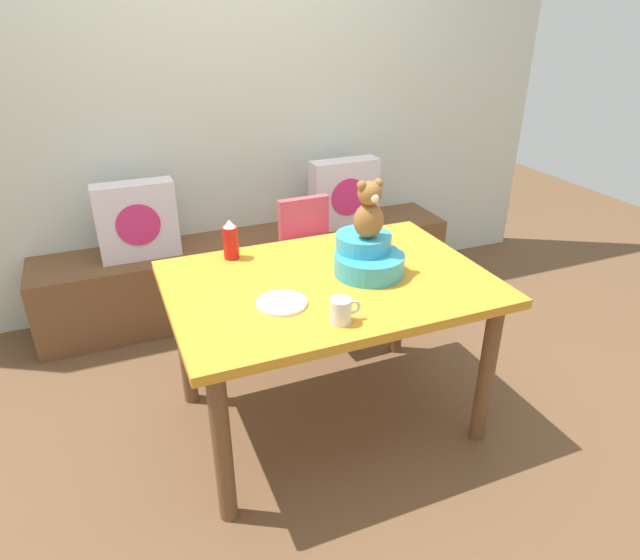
# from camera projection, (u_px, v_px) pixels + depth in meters

# --- Properties ---
(ground_plane) EXTENTS (8.00, 8.00, 0.00)m
(ground_plane) POSITION_uv_depth(u_px,v_px,m) (328.00, 416.00, 2.67)
(ground_plane) COLOR brown
(back_wall) EXTENTS (4.40, 0.10, 2.60)m
(back_wall) POSITION_uv_depth(u_px,v_px,m) (232.00, 93.00, 3.32)
(back_wall) COLOR silver
(back_wall) RESTS_ON ground_plane
(window_bench) EXTENTS (2.60, 0.44, 0.46)m
(window_bench) POSITION_uv_depth(u_px,v_px,m) (254.00, 271.00, 3.58)
(window_bench) COLOR brown
(window_bench) RESTS_ON ground_plane
(pillow_floral_left) EXTENTS (0.44, 0.15, 0.44)m
(pillow_floral_left) POSITION_uv_depth(u_px,v_px,m) (137.00, 221.00, 3.13)
(pillow_floral_left) COLOR silver
(pillow_floral_left) RESTS_ON window_bench
(pillow_floral_right) EXTENTS (0.44, 0.15, 0.44)m
(pillow_floral_right) POSITION_uv_depth(u_px,v_px,m) (344.00, 194.00, 3.57)
(pillow_floral_right) COLOR silver
(pillow_floral_right) RESTS_ON window_bench
(dining_table) EXTENTS (1.34, 0.94, 0.74)m
(dining_table) POSITION_uv_depth(u_px,v_px,m) (329.00, 300.00, 2.38)
(dining_table) COLOR orange
(dining_table) RESTS_ON ground_plane
(highchair) EXTENTS (0.34, 0.45, 0.79)m
(highchair) POSITION_uv_depth(u_px,v_px,m) (313.00, 249.00, 3.16)
(highchair) COLOR #D84C59
(highchair) RESTS_ON ground_plane
(infant_seat_teal) EXTENTS (0.30, 0.33, 0.16)m
(infant_seat_teal) POSITION_uv_depth(u_px,v_px,m) (367.00, 257.00, 2.37)
(infant_seat_teal) COLOR #34A1C5
(infant_seat_teal) RESTS_ON dining_table
(teddy_bear) EXTENTS (0.13, 0.12, 0.25)m
(teddy_bear) POSITION_uv_depth(u_px,v_px,m) (369.00, 211.00, 2.28)
(teddy_bear) COLOR #935F30
(teddy_bear) RESTS_ON infant_seat_teal
(ketchup_bottle) EXTENTS (0.07, 0.07, 0.18)m
(ketchup_bottle) POSITION_uv_depth(u_px,v_px,m) (231.00, 240.00, 2.49)
(ketchup_bottle) COLOR red
(ketchup_bottle) RESTS_ON dining_table
(coffee_mug) EXTENTS (0.12, 0.08, 0.09)m
(coffee_mug) POSITION_uv_depth(u_px,v_px,m) (341.00, 311.00, 2.00)
(coffee_mug) COLOR silver
(coffee_mug) RESTS_ON dining_table
(dinner_plate_near) EXTENTS (0.20, 0.20, 0.01)m
(dinner_plate_near) POSITION_uv_depth(u_px,v_px,m) (282.00, 303.00, 2.14)
(dinner_plate_near) COLOR white
(dinner_plate_near) RESTS_ON dining_table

